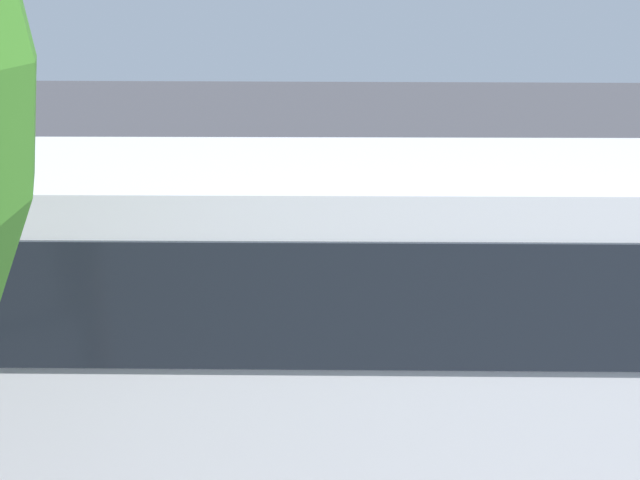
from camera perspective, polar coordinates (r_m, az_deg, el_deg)
ground_plane at (r=11.38m, az=0.93°, el=-5.42°), size 80.00×80.00×0.00m
tour_bus at (r=6.72m, az=5.13°, el=-7.19°), size 11.26×2.81×3.25m
spectator_far_left at (r=9.72m, az=12.24°, el=-3.17°), size 0.57×0.32×1.78m
spectator_left at (r=9.66m, az=7.38°, el=-3.16°), size 0.58×0.37×1.77m
spectator_centre at (r=9.68m, az=1.69°, el=-3.40°), size 0.58×0.37×1.66m
parked_motorcycle_silver at (r=9.00m, az=5.42°, el=-8.66°), size 2.05×0.58×0.99m
stunt_motorcycle at (r=13.60m, az=-9.06°, el=2.88°), size 1.94×0.60×1.83m
traffic_cone at (r=13.34m, az=-1.17°, el=-0.49°), size 0.34×0.34×0.63m
bay_line_a at (r=11.62m, az=9.54°, el=-5.15°), size 0.28×4.49×0.01m
bay_line_b at (r=11.56m, az=-2.72°, el=-5.03°), size 0.29×4.70×0.01m
bay_line_c at (r=12.02m, az=-14.55°, el=-4.70°), size 0.27×4.22×0.01m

